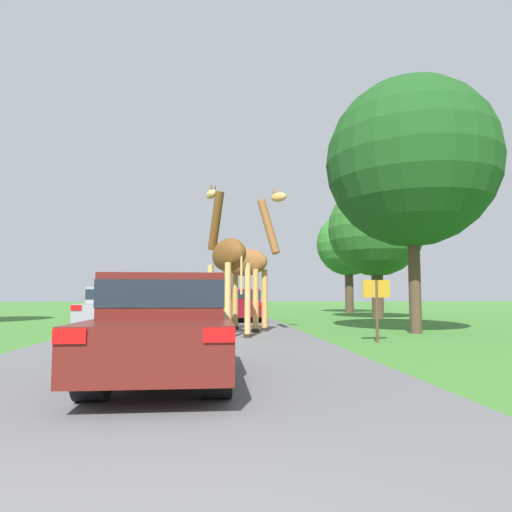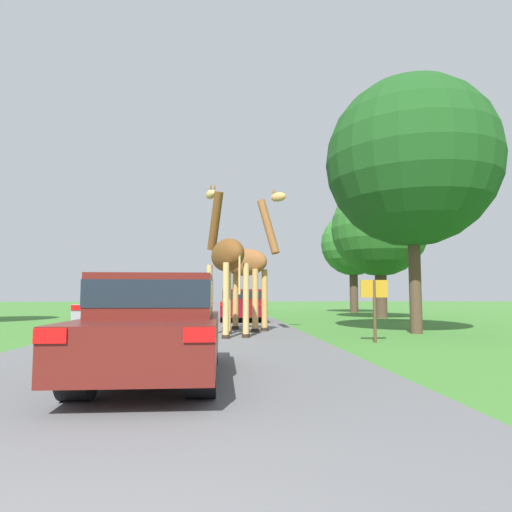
{
  "view_description": "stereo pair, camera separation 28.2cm",
  "coord_description": "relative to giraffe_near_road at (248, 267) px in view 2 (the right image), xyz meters",
  "views": [
    {
      "loc": [
        0.67,
        -1.2,
        1.19
      ],
      "look_at": [
        2.11,
        14.06,
        2.5
      ],
      "focal_mm": 32.0,
      "sensor_mm": 36.0,
      "label": 1
    },
    {
      "loc": [
        0.95,
        -1.23,
        1.19
      ],
      "look_at": [
        2.11,
        14.06,
        2.5
      ],
      "focal_mm": 32.0,
      "sensor_mm": 36.0,
      "label": 2
    }
  ],
  "objects": [
    {
      "name": "road",
      "position": [
        -1.83,
        16.01,
        -2.13
      ],
      "size": [
        7.18,
        120.0,
        0.0
      ],
      "color": "#5B5B5E",
      "rests_on": "ground"
    },
    {
      "name": "giraffe_near_road",
      "position": [
        0.0,
        0.0,
        0.0
      ],
      "size": [
        2.19,
        1.92,
        4.66
      ],
      "rotation": [
        0.0,
        0.0,
        -2.26
      ],
      "color": "tan",
      "rests_on": "ground"
    },
    {
      "name": "giraffe_companion",
      "position": [
        -0.76,
        -1.83,
        0.14
      ],
      "size": [
        1.43,
        2.45,
        4.72
      ],
      "rotation": [
        0.0,
        0.0,
        0.41
      ],
      "color": "tan",
      "rests_on": "ground"
    },
    {
      "name": "car_lead_maroon",
      "position": [
        -1.81,
        -8.51,
        -1.35
      ],
      "size": [
        1.75,
        4.26,
        1.47
      ],
      "color": "#561914",
      "rests_on": "ground"
    },
    {
      "name": "car_queue_right",
      "position": [
        -4.44,
        12.1,
        -1.38
      ],
      "size": [
        1.85,
        4.41,
        1.39
      ],
      "color": "silver",
      "rests_on": "ground"
    },
    {
      "name": "car_queue_left",
      "position": [
        -4.49,
        1.08,
        -1.36
      ],
      "size": [
        1.74,
        4.46,
        1.46
      ],
      "color": "gray",
      "rests_on": "ground"
    },
    {
      "name": "car_far_ahead",
      "position": [
        0.98,
        16.88,
        -1.43
      ],
      "size": [
        1.8,
        4.52,
        1.28
      ],
      "color": "#144C28",
      "rests_on": "ground"
    },
    {
      "name": "car_verge_right",
      "position": [
        0.07,
        6.29,
        -1.37
      ],
      "size": [
        2.0,
        4.56,
        1.45
      ],
      "color": "maroon",
      "rests_on": "ground"
    },
    {
      "name": "tree_left_edge",
      "position": [
        5.15,
        -1.39,
        3.29
      ],
      "size": [
        5.42,
        5.42,
        8.14
      ],
      "color": "#4C3828",
      "rests_on": "ground"
    },
    {
      "name": "tree_right_cluster",
      "position": [
        8.08,
        15.16,
        2.51
      ],
      "size": [
        4.35,
        4.35,
        6.85
      ],
      "color": "#4C3828",
      "rests_on": "ground"
    },
    {
      "name": "tree_far_right",
      "position": [
        7.27,
        7.6,
        2.46
      ],
      "size": [
        4.94,
        4.94,
        7.09
      ],
      "color": "#4C3828",
      "rests_on": "ground"
    },
    {
      "name": "sign_post",
      "position": [
        2.97,
        -3.94,
        -1.03
      ],
      "size": [
        0.7,
        0.08,
        1.57
      ],
      "color": "#4C3823",
      "rests_on": "ground"
    }
  ]
}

